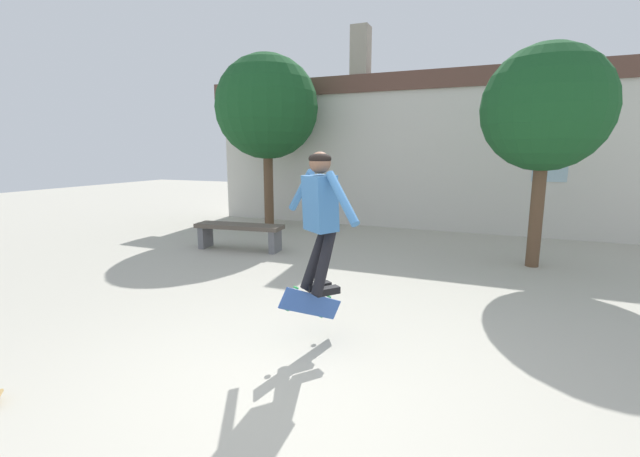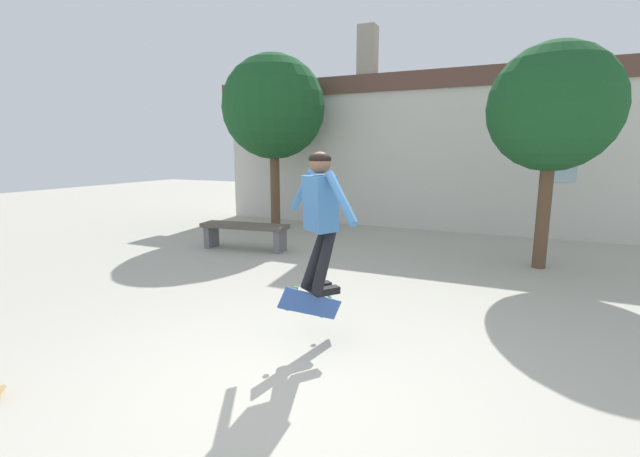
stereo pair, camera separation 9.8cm
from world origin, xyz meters
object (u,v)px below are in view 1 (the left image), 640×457
skater (320,210)px  skateboard_flipping (312,304)px  tree_left (267,108)px  park_bench (239,231)px  tree_right (546,109)px

skater → skateboard_flipping: bearing=171.2°
tree_left → skateboard_flipping: tree_left is taller
tree_left → skater: (3.84, -5.73, -1.62)m
tree_left → park_bench: (0.72, -2.47, -2.62)m
tree_left → skateboard_flipping: 7.37m
tree_right → skater: tree_right is taller
tree_left → tree_right: bearing=-14.7°
tree_left → skateboard_flipping: size_ratio=5.10×
skater → skateboard_flipping: size_ratio=1.67×
tree_right → skateboard_flipping: tree_right is taller
tree_right → tree_left: tree_left is taller
skater → park_bench: bearing=81.4°
tree_left → skater: bearing=-56.2°
tree_right → park_bench: size_ratio=2.01×
park_bench → skater: skater is taller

